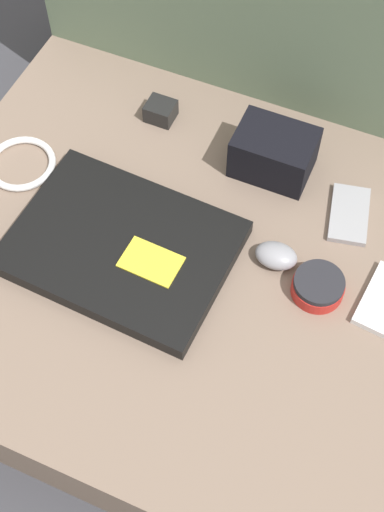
% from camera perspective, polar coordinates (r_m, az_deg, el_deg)
% --- Properties ---
extents(ground_plane, '(8.00, 8.00, 0.00)m').
position_cam_1_polar(ground_plane, '(1.24, 0.00, -3.84)').
color(ground_plane, '#38383D').
extents(couch_seat, '(0.92, 0.74, 0.14)m').
position_cam_1_polar(couch_seat, '(1.18, 0.00, -2.28)').
color(couch_seat, '#7A6656').
rests_on(couch_seat, ground_plane).
extents(couch_backrest, '(0.92, 0.20, 0.45)m').
position_cam_1_polar(couch_backrest, '(1.34, 8.35, 17.41)').
color(couch_backrest, '#60755B').
rests_on(couch_backrest, ground_plane).
extents(laptop, '(0.35, 0.27, 0.03)m').
position_cam_1_polar(laptop, '(1.12, -5.62, 0.75)').
color(laptop, black).
rests_on(laptop, couch_seat).
extents(computer_mouse, '(0.07, 0.05, 0.03)m').
position_cam_1_polar(computer_mouse, '(1.11, 6.75, 0.03)').
color(computer_mouse, gray).
rests_on(computer_mouse, couch_seat).
extents(speaker_puck, '(0.08, 0.08, 0.03)m').
position_cam_1_polar(speaker_puck, '(1.10, 10.06, -2.41)').
color(speaker_puck, red).
rests_on(speaker_puck, couch_seat).
extents(phone_silver, '(0.08, 0.12, 0.01)m').
position_cam_1_polar(phone_silver, '(1.19, 12.46, 3.27)').
color(phone_silver, '#99999E').
rests_on(phone_silver, couch_seat).
extents(camera_pouch, '(0.13, 0.10, 0.08)m').
position_cam_1_polar(camera_pouch, '(1.20, 6.57, 8.22)').
color(camera_pouch, black).
rests_on(camera_pouch, couch_seat).
extents(charger_brick, '(0.05, 0.04, 0.03)m').
position_cam_1_polar(charger_brick, '(1.29, -2.53, 11.51)').
color(charger_brick, black).
rests_on(charger_brick, couch_seat).
extents(cable_coil, '(0.12, 0.12, 0.01)m').
position_cam_1_polar(cable_coil, '(1.26, -13.50, 7.21)').
color(cable_coil, white).
rests_on(cable_coil, couch_seat).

